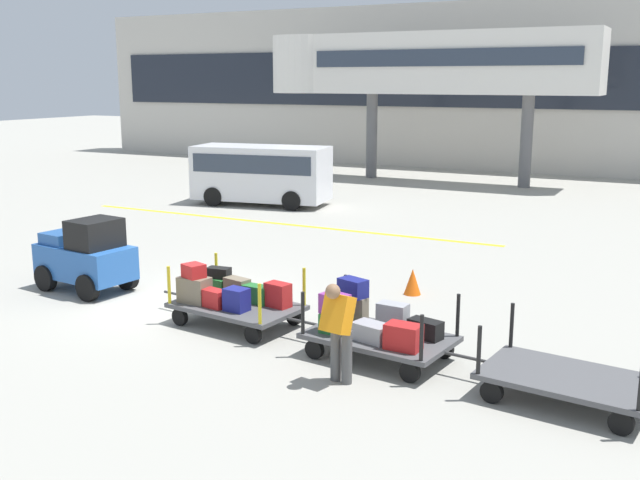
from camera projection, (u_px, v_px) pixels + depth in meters
name	position (u px, v px, depth m)	size (l,w,h in m)	color
ground_plane	(170.00, 302.00, 15.17)	(120.00, 120.00, 0.00)	#9E9B91
apron_lead_line	(276.00, 223.00, 23.47)	(14.42, 0.20, 0.01)	yellow
terminal_building	(501.00, 87.00, 36.86)	(47.18, 2.51, 8.14)	#BCB7AD
jet_bridge	(411.00, 65.00, 32.57)	(14.78, 3.00, 6.41)	silver
baggage_tug	(86.00, 256.00, 15.87)	(2.21, 1.44, 1.58)	#2659A5
baggage_cart_lead	(231.00, 297.00, 13.71)	(3.06, 1.66, 1.13)	#4C4C4F
baggage_cart_middle	(375.00, 326.00, 12.03)	(3.06, 1.66, 1.17)	#4C4C4F
baggage_cart_tail	(567.00, 379.00, 10.39)	(3.06, 1.66, 1.10)	#4C4C4F
baggage_handler	(339.00, 328.00, 10.93)	(0.46, 0.48, 1.56)	#4C4C4C
shuttle_van	(261.00, 170.00, 26.78)	(5.05, 2.66, 2.10)	silver
safety_cone_far	(413.00, 282.00, 15.66)	(0.36, 0.36, 0.55)	#EA590F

